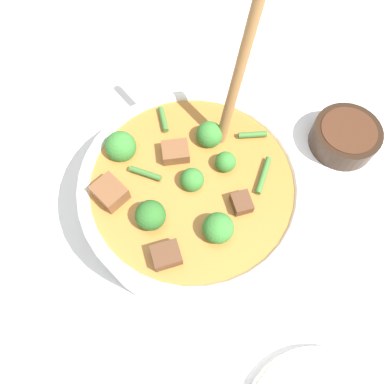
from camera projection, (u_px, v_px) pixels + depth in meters
ground_plane at (192, 209)px, 0.51m from camera, size 4.00×4.00×0.00m
stew_bowl at (192, 193)px, 0.47m from camera, size 0.28×0.27×0.30m
condiment_bowl at (345, 136)px, 0.54m from camera, size 0.10×0.10×0.04m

